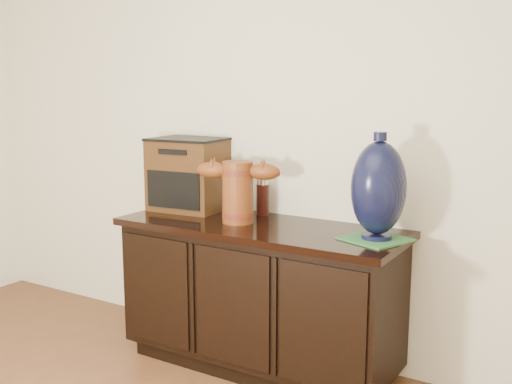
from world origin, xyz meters
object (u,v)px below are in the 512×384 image
Objects in this scene: sideboard at (259,295)px; terracotta_vessel at (238,188)px; lamp_base at (378,189)px; tv_radio at (189,174)px; spray_can at (263,197)px.

terracotta_vessel is (-0.12, -0.02, 0.54)m from sideboard.
terracotta_vessel is 0.92× the size of lamp_base.
lamp_base reaches higher than sideboard.
spray_can is (0.43, 0.08, -0.10)m from tv_radio.
terracotta_vessel reaches higher than sideboard.
sideboard is at bearing -7.12° from terracotta_vessel.
spray_can is at bearing 116.85° from sideboard.
sideboard is 3.07× the size of lamp_base.
terracotta_vessel is 0.24m from spray_can.
tv_radio is at bearing 145.03° from terracotta_vessel.
lamp_base is at bearing -10.08° from tv_radio.
lamp_base is (0.61, 0.01, 0.60)m from sideboard.
terracotta_vessel is at bearing -170.92° from sideboard.
sideboard is 0.56m from terracotta_vessel.
spray_can is at bearing 70.25° from terracotta_vessel.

